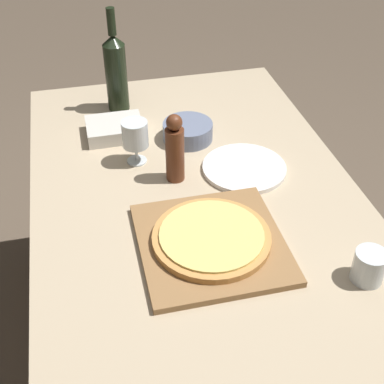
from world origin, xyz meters
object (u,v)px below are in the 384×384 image
object	(u,v)px
wine_glass	(135,135)
small_bowl	(188,131)
pepper_mill	(175,150)
pizza	(212,237)
wine_bottle	(116,71)

from	to	relation	value
wine_glass	small_bowl	xyz separation A→B (m)	(0.18, 0.09, -0.07)
pepper_mill	small_bowl	size ratio (longest dim) A/B	1.32
pizza	wine_bottle	world-z (taller)	wine_bottle
pepper_mill	wine_glass	size ratio (longest dim) A/B	1.53
wine_bottle	small_bowl	bearing A→B (deg)	-53.02
wine_bottle	wine_glass	distance (m)	0.35
pepper_mill	wine_bottle	bearing A→B (deg)	103.40
pizza	wine_glass	distance (m)	0.43
small_bowl	wine_glass	bearing A→B (deg)	-153.53
pepper_mill	small_bowl	world-z (taller)	pepper_mill
pepper_mill	wine_glass	xyz separation A→B (m)	(-0.10, 0.11, -0.01)
small_bowl	wine_bottle	bearing A→B (deg)	126.98
wine_glass	small_bowl	world-z (taller)	wine_glass
wine_glass	small_bowl	distance (m)	0.21
pizza	pepper_mill	size ratio (longest dim) A/B	1.40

